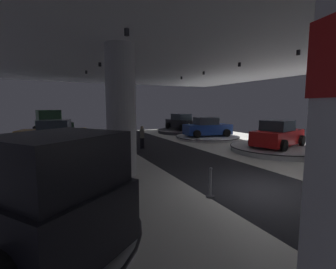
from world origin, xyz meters
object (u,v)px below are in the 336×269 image
at_px(display_platform_far_left, 53,147).
at_px(display_car_far_left, 53,134).
at_px(display_platform_near_left, 9,240).
at_px(display_platform_deep_right, 182,131).
at_px(display_platform_mid_right, 277,149).
at_px(pickup_truck_near_left, 14,197).
at_px(display_platform_deep_left, 54,138).
at_px(display_car_mid_right, 278,135).
at_px(pickup_truck_deep_left, 52,126).
at_px(visitor_walking_near, 327,170).
at_px(display_car_deep_right, 182,122).
at_px(display_platform_far_right, 207,137).
at_px(visitor_walking_far, 142,136).
at_px(display_car_far_right, 207,128).
at_px(column_left, 121,111).

distance_m(display_platform_far_left, display_car_far_left, 0.91).
bearing_deg(display_platform_near_left, display_platform_deep_right, 51.91).
bearing_deg(display_platform_near_left, display_platform_far_left, 86.40).
distance_m(display_car_far_left, display_platform_near_left, 12.13).
bearing_deg(display_platform_mid_right, pickup_truck_near_left, -158.89).
bearing_deg(display_platform_deep_left, pickup_truck_near_left, -91.77).
bearing_deg(display_platform_mid_right, display_platform_far_left, 152.26).
xyz_separation_m(display_platform_deep_right, display_car_mid_right, (0.45, -12.22, 0.90)).
height_order(pickup_truck_deep_left, visitor_walking_near, pickup_truck_deep_left).
distance_m(display_platform_deep_right, display_platform_mid_right, 12.22).
distance_m(display_platform_deep_right, display_platform_far_left, 13.83).
relative_size(display_platform_deep_left, pickup_truck_deep_left, 1.01).
height_order(display_car_deep_right, display_platform_deep_left, display_car_deep_right).
height_order(display_platform_deep_right, display_platform_deep_left, display_platform_deep_right).
relative_size(display_platform_far_right, display_car_far_left, 1.28).
height_order(display_car_mid_right, display_platform_near_left, display_car_mid_right).
bearing_deg(visitor_walking_far, display_platform_deep_left, 126.43).
bearing_deg(display_car_far_right, display_platform_deep_left, 157.37).
xyz_separation_m(display_platform_deep_left, display_car_far_right, (12.68, -5.29, 0.84)).
distance_m(column_left, visitor_walking_far, 6.59).
relative_size(pickup_truck_deep_left, display_car_far_right, 1.27).
height_order(display_platform_far_left, display_platform_mid_right, display_platform_mid_right).
height_order(display_platform_deep_left, pickup_truck_near_left, pickup_truck_near_left).
bearing_deg(display_car_far_left, display_car_far_right, 0.76).
bearing_deg(display_platform_deep_right, display_platform_far_right, -91.26).
bearing_deg(visitor_walking_near, display_platform_near_left, 173.00).
bearing_deg(display_platform_mid_right, visitor_walking_near, -129.15).
height_order(display_platform_deep_left, display_platform_near_left, display_platform_deep_left).
distance_m(display_car_far_left, visitor_walking_far, 6.02).
bearing_deg(display_platform_deep_right, display_platform_mid_right, -87.77).
height_order(display_platform_near_left, pickup_truck_near_left, pickup_truck_near_left).
bearing_deg(display_car_mid_right, display_car_far_right, 94.70).
relative_size(column_left, display_platform_far_right, 0.96).
height_order(column_left, pickup_truck_near_left, column_left).
relative_size(display_platform_deep_right, display_car_far_right, 1.21).
bearing_deg(display_car_deep_right, pickup_truck_deep_left, 177.77).
height_order(display_platform_deep_right, display_platform_near_left, display_platform_deep_right).
height_order(display_car_far_right, visitor_walking_near, display_car_far_right).
distance_m(display_platform_deep_right, display_car_deep_right, 0.93).
bearing_deg(column_left, display_platform_near_left, -130.05).
bearing_deg(visitor_walking_near, column_left, 135.64).
bearing_deg(display_platform_deep_left, pickup_truck_deep_left, 101.98).
distance_m(display_platform_deep_left, display_car_far_left, 5.53).
bearing_deg(pickup_truck_deep_left, display_platform_mid_right, -43.65).
xyz_separation_m(display_platform_deep_right, visitor_walking_far, (-7.17, -7.43, 0.70)).
height_order(pickup_truck_deep_left, pickup_truck_near_left, pickup_truck_deep_left).
relative_size(column_left, visitor_walking_near, 3.46).
relative_size(display_car_deep_right, display_platform_far_left, 0.83).
bearing_deg(display_platform_deep_left, display_platform_mid_right, -43.08).
bearing_deg(pickup_truck_near_left, display_platform_far_right, 43.29).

